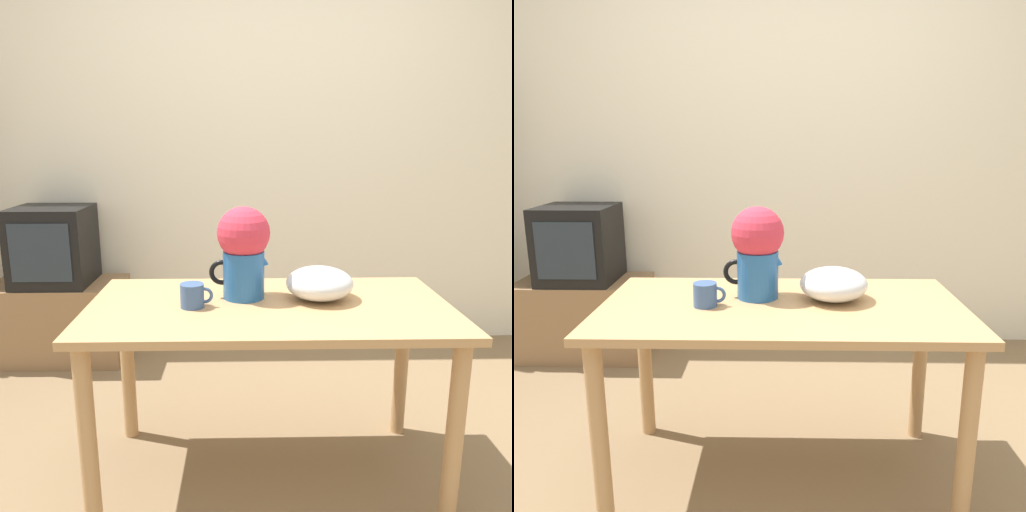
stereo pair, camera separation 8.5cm
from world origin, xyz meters
TOP-DOWN VIEW (x-y plane):
  - wall_back at (0.00, 1.69)m, footprint 8.00×0.05m
  - table at (-0.08, 0.24)m, footprint 1.35×0.70m
  - flower_vase at (-0.17, 0.32)m, footprint 0.23×0.20m
  - coffee_mug at (-0.36, 0.21)m, footprint 0.12×0.09m
  - white_bowl at (0.12, 0.30)m, footprint 0.26×0.26m
  - tv_stand at (-1.30, 1.39)m, footprint 0.78×0.42m
  - tv_set at (-1.30, 1.39)m, footprint 0.43×0.41m

SIDE VIEW (x-z plane):
  - tv_stand at x=-1.30m, z-range 0.00..0.48m
  - table at x=-0.08m, z-range 0.25..0.98m
  - tv_set at x=-1.30m, z-range 0.48..0.94m
  - coffee_mug at x=-0.36m, z-range 0.73..0.81m
  - white_bowl at x=0.12m, z-range 0.73..0.85m
  - flower_vase at x=-0.17m, z-range 0.75..1.10m
  - wall_back at x=0.00m, z-range 0.00..2.60m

